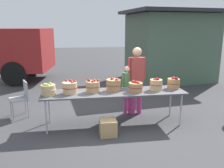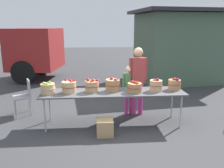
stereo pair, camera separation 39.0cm
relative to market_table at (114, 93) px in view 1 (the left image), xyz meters
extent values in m
plane|color=#38383A|center=(0.00, 0.00, -0.72)|extent=(40.00, 40.00, 0.00)
cube|color=#4C4C51|center=(0.00, 0.00, 0.02)|extent=(3.10, 0.76, 0.03)
cylinder|color=#B2B2B7|center=(-1.43, -0.30, -0.36)|extent=(0.04, 0.04, 0.72)
cylinder|color=#B2B2B7|center=(1.43, -0.30, -0.36)|extent=(0.04, 0.04, 0.72)
cylinder|color=#B2B2B7|center=(-1.43, 0.30, -0.36)|extent=(0.04, 0.04, 0.72)
cylinder|color=#B2B2B7|center=(1.43, 0.30, -0.36)|extent=(0.04, 0.04, 0.72)
cylinder|color=tan|center=(-1.38, -0.04, 0.14)|extent=(0.29, 0.29, 0.22)
torus|color=tan|center=(-1.38, -0.04, 0.15)|extent=(0.31, 0.31, 0.01)
sphere|color=#8CB738|center=(-1.38, -0.04, 0.25)|extent=(0.07, 0.07, 0.07)
sphere|color=#7AA833|center=(-1.41, -0.10, 0.25)|extent=(0.07, 0.07, 0.07)
sphere|color=#9EC647|center=(-1.46, -0.06, 0.25)|extent=(0.08, 0.08, 0.08)
sphere|color=#7AA833|center=(-1.34, -0.05, 0.27)|extent=(0.07, 0.07, 0.07)
sphere|color=#9EC647|center=(-1.38, -0.05, 0.26)|extent=(0.06, 0.06, 0.06)
sphere|color=#9EC647|center=(-1.43, -0.04, 0.25)|extent=(0.06, 0.06, 0.06)
sphere|color=#9EC647|center=(-1.37, -0.11, 0.24)|extent=(0.08, 0.08, 0.08)
cylinder|color=tan|center=(-0.94, 0.00, 0.16)|extent=(0.30, 0.30, 0.24)
torus|color=maroon|center=(-0.94, 0.00, 0.17)|extent=(0.32, 0.32, 0.01)
sphere|color=maroon|center=(-1.01, 0.10, 0.28)|extent=(0.07, 0.07, 0.07)
sphere|color=#B22319|center=(-0.89, -0.06, 0.28)|extent=(0.06, 0.06, 0.06)
sphere|color=maroon|center=(-0.92, 0.08, 0.28)|extent=(0.08, 0.08, 0.08)
sphere|color=maroon|center=(-0.85, 0.02, 0.28)|extent=(0.07, 0.07, 0.07)
sphere|color=maroon|center=(-0.84, 0.03, 0.28)|extent=(0.07, 0.07, 0.07)
cylinder|color=tan|center=(-0.46, 0.04, 0.15)|extent=(0.30, 0.30, 0.24)
torus|color=maroon|center=(-0.46, 0.04, 0.16)|extent=(0.32, 0.32, 0.01)
sphere|color=maroon|center=(-0.47, 0.00, 0.26)|extent=(0.07, 0.07, 0.07)
sphere|color=#B22319|center=(-0.43, 0.02, 0.29)|extent=(0.07, 0.07, 0.07)
sphere|color=#B22319|center=(-0.54, 0.05, 0.30)|extent=(0.07, 0.07, 0.07)
sphere|color=maroon|center=(-0.46, -0.04, 0.26)|extent=(0.07, 0.07, 0.07)
sphere|color=maroon|center=(-0.34, 0.03, 0.27)|extent=(0.08, 0.08, 0.08)
cylinder|color=#A87F51|center=(0.00, 0.08, 0.16)|extent=(0.31, 0.31, 0.25)
torus|color=maroon|center=(0.00, 0.08, 0.17)|extent=(0.33, 0.33, 0.01)
sphere|color=maroon|center=(-0.03, 0.10, 0.29)|extent=(0.08, 0.08, 0.08)
sphere|color=maroon|center=(0.05, -0.01, 0.29)|extent=(0.08, 0.08, 0.08)
sphere|color=#B22319|center=(0.08, 0.09, 0.28)|extent=(0.07, 0.07, 0.07)
sphere|color=maroon|center=(-0.03, 0.08, 0.30)|extent=(0.07, 0.07, 0.07)
cylinder|color=#A87F51|center=(0.46, -0.07, 0.13)|extent=(0.30, 0.30, 0.20)
torus|color=maroon|center=(0.46, -0.07, 0.14)|extent=(0.32, 0.32, 0.01)
sphere|color=#B22319|center=(0.52, 0.01, 0.22)|extent=(0.07, 0.07, 0.07)
sphere|color=maroon|center=(0.45, -0.04, 0.23)|extent=(0.07, 0.07, 0.07)
sphere|color=maroon|center=(0.46, -0.07, 0.23)|extent=(0.08, 0.08, 0.08)
sphere|color=#B22319|center=(0.41, -0.02, 0.24)|extent=(0.08, 0.08, 0.08)
sphere|color=#B22319|center=(0.49, -0.15, 0.24)|extent=(0.07, 0.07, 0.07)
sphere|color=#B22319|center=(0.46, -0.09, 0.24)|extent=(0.07, 0.07, 0.07)
sphere|color=maroon|center=(0.43, 0.00, 0.23)|extent=(0.08, 0.08, 0.08)
cylinder|color=tan|center=(0.94, -0.01, 0.15)|extent=(0.27, 0.27, 0.24)
torus|color=maroon|center=(0.94, -0.01, 0.17)|extent=(0.29, 0.29, 0.01)
sphere|color=maroon|center=(0.96, -0.06, 0.29)|extent=(0.06, 0.06, 0.06)
sphere|color=maroon|center=(0.95, -0.01, 0.28)|extent=(0.07, 0.07, 0.07)
sphere|color=#B22319|center=(0.89, -0.03, 0.27)|extent=(0.07, 0.07, 0.07)
sphere|color=maroon|center=(0.95, 0.00, 0.26)|extent=(0.07, 0.07, 0.07)
cylinder|color=#A87F51|center=(1.38, 0.08, 0.15)|extent=(0.27, 0.27, 0.23)
torus|color=maroon|center=(1.38, 0.08, 0.16)|extent=(0.29, 0.29, 0.01)
sphere|color=maroon|center=(1.41, 0.12, 0.26)|extent=(0.07, 0.07, 0.07)
sphere|color=maroon|center=(1.38, 0.08, 0.25)|extent=(0.07, 0.07, 0.07)
sphere|color=maroon|center=(1.41, -0.02, 0.28)|extent=(0.07, 0.07, 0.07)
sphere|color=#B22319|center=(1.36, 0.06, 0.27)|extent=(0.08, 0.08, 0.08)
cylinder|color=#CC3F8C|center=(0.73, 0.57, -0.31)|extent=(0.12, 0.12, 0.81)
cylinder|color=#CC3F8C|center=(0.56, 0.56, -0.31)|extent=(0.12, 0.12, 0.81)
cube|color=maroon|center=(0.64, 0.57, 0.39)|extent=(0.32, 0.24, 0.61)
sphere|color=tan|center=(0.64, 0.57, 0.83)|extent=(0.22, 0.22, 0.22)
cylinder|color=maroon|center=(0.82, 0.58, 0.43)|extent=(0.08, 0.08, 0.54)
cylinder|color=maroon|center=(0.47, 0.56, 0.43)|extent=(0.08, 0.08, 0.54)
cylinder|color=#CC3F8C|center=(0.49, 0.61, -0.42)|extent=(0.09, 0.09, 0.60)
cylinder|color=#CC3F8C|center=(0.37, 0.58, -0.42)|extent=(0.09, 0.09, 0.60)
cube|color=#4C7F4C|center=(0.43, 0.59, 0.10)|extent=(0.26, 0.21, 0.45)
sphere|color=beige|center=(0.43, 0.59, 0.42)|extent=(0.16, 0.16, 0.16)
cylinder|color=#4C7F4C|center=(0.56, 0.62, 0.13)|extent=(0.06, 0.06, 0.40)
cylinder|color=#4C7F4C|center=(0.30, 0.56, 0.13)|extent=(0.06, 0.06, 0.40)
cube|color=maroon|center=(-2.74, 4.97, 0.53)|extent=(2.08, 2.33, 1.60)
cube|color=black|center=(-1.90, 4.85, 0.85)|extent=(0.29, 1.75, 0.80)
cylinder|color=black|center=(-2.76, 5.94, -0.27)|extent=(0.93, 0.40, 0.90)
cylinder|color=black|center=(-3.03, 4.06, -0.27)|extent=(0.93, 0.40, 0.90)
cube|color=#47604C|center=(2.97, 4.28, 0.58)|extent=(3.28, 2.76, 2.60)
cube|color=#262628|center=(2.97, 4.28, 1.96)|extent=(3.84, 3.32, 0.12)
cube|color=white|center=(2.82, 3.08, 0.78)|extent=(1.39, 0.22, 0.90)
cube|color=#99999E|center=(-2.19, 0.80, -0.28)|extent=(0.52, 0.52, 0.04)
cube|color=#99999E|center=(-2.02, 0.86, -0.06)|extent=(0.17, 0.38, 0.40)
cylinder|color=gray|center=(-2.41, 0.89, -0.51)|extent=(0.02, 0.02, 0.42)
cylinder|color=gray|center=(-2.28, 0.58, -0.51)|extent=(0.02, 0.02, 0.42)
cylinder|color=gray|center=(-2.09, 1.02, -0.51)|extent=(0.02, 0.02, 0.42)
cylinder|color=gray|center=(-1.97, 0.70, -0.51)|extent=(0.02, 0.02, 0.42)
cube|color=tan|center=(-0.21, -0.54, -0.55)|extent=(0.33, 0.33, 0.33)
camera|label=1|loc=(-0.80, -4.93, 1.42)|focal=38.27mm
camera|label=2|loc=(-0.42, -4.98, 1.42)|focal=38.27mm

